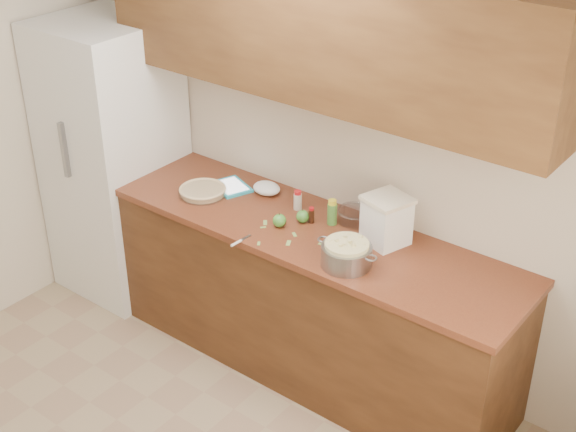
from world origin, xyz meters
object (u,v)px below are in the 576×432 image
Objects in this scene: colander at (346,254)px; tablet at (231,187)px; flour_canister at (387,220)px; pie at (203,191)px.

colander is 1.22× the size of tablet.
colander is 0.32m from flour_canister.
pie is 1.00× the size of tablet.
colander is at bearing 6.08° from tablet.
colander is at bearing -5.99° from pie.
pie is 0.18m from tablet.
pie is 0.82× the size of colander.
tablet is at bearing 164.60° from colander.
flour_canister is (1.12, 0.19, 0.11)m from pie.
pie is 1.14m from flour_canister.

